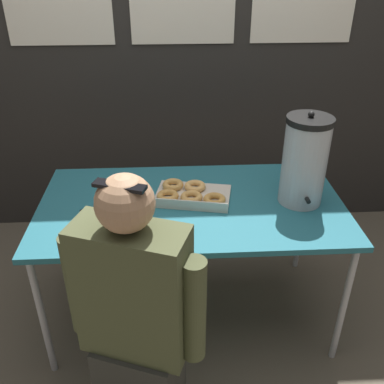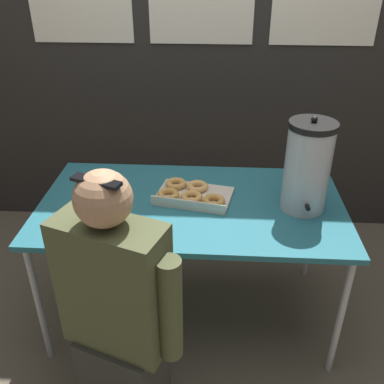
{
  "view_description": "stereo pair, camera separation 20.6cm",
  "coord_description": "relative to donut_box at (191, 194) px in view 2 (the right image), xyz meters",
  "views": [
    {
      "loc": [
        -0.1,
        -1.78,
        1.81
      ],
      "look_at": [
        0.0,
        0.0,
        0.78
      ],
      "focal_mm": 40.0,
      "sensor_mm": 36.0,
      "label": 1
    },
    {
      "loc": [
        0.11,
        -1.78,
        1.81
      ],
      "look_at": [
        0.0,
        0.0,
        0.78
      ],
      "focal_mm": 40.0,
      "sensor_mm": 36.0,
      "label": 2
    }
  ],
  "objects": [
    {
      "name": "ground_plane",
      "position": [
        0.0,
        -0.04,
        -0.74
      ],
      "size": [
        12.0,
        12.0,
        0.0
      ],
      "primitive_type": "plane",
      "color": "brown"
    },
    {
      "name": "cell_phone",
      "position": [
        -0.47,
        -0.15,
        -0.02
      ],
      "size": [
        0.12,
        0.16,
        0.01
      ],
      "rotation": [
        0.0,
        0.0,
        0.4
      ],
      "color": "black",
      "rests_on": "folding_table"
    },
    {
      "name": "folding_table",
      "position": [
        0.0,
        -0.04,
        -0.06
      ],
      "size": [
        1.48,
        0.8,
        0.72
      ],
      "color": "#236675",
      "rests_on": "ground"
    },
    {
      "name": "back_wall",
      "position": [
        0.0,
        0.97,
        0.66
      ],
      "size": [
        6.0,
        0.11,
        2.79
      ],
      "color": "#282623",
      "rests_on": "ground"
    },
    {
      "name": "donut_box",
      "position": [
        0.0,
        0.0,
        0.0
      ],
      "size": [
        0.41,
        0.32,
        0.05
      ],
      "rotation": [
        0.0,
        0.0,
        -0.2
      ],
      "color": "beige",
      "rests_on": "folding_table"
    },
    {
      "name": "coffee_urn",
      "position": [
        0.53,
        -0.05,
        0.2
      ],
      "size": [
        0.21,
        0.24,
        0.46
      ],
      "color": "#B7B7BC",
      "rests_on": "folding_table"
    },
    {
      "name": "person_seated",
      "position": [
        -0.24,
        -0.68,
        -0.16
      ],
      "size": [
        0.51,
        0.31,
        1.21
      ],
      "rotation": [
        0.0,
        0.0,
        2.79
      ],
      "color": "#33332D",
      "rests_on": "ground"
    }
  ]
}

